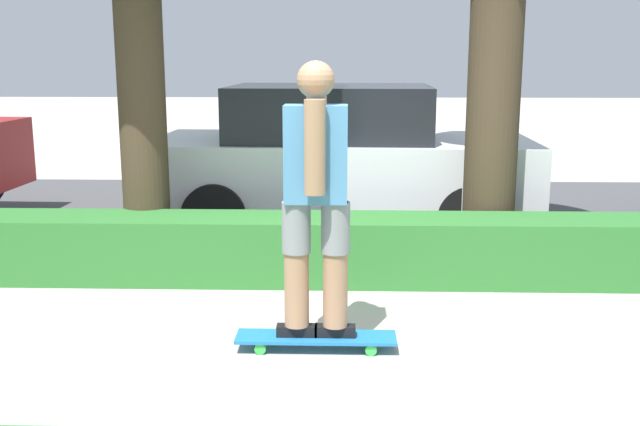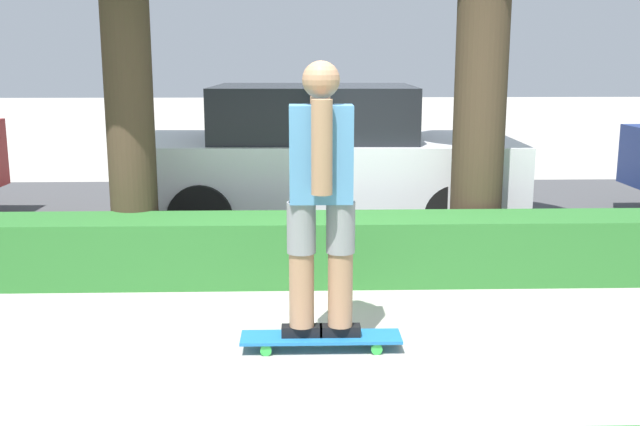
% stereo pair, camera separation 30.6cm
% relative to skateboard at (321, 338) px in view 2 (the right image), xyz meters
% --- Properties ---
extents(ground_plane, '(60.00, 60.00, 0.00)m').
position_rel_skateboard_xyz_m(ground_plane, '(0.02, -0.08, -0.08)').
color(ground_plane, '#ADA89E').
extents(street_asphalt, '(18.23, 5.00, 0.01)m').
position_rel_skateboard_xyz_m(street_asphalt, '(0.02, 4.12, -0.07)').
color(street_asphalt, '#474749').
rests_on(street_asphalt, ground_plane).
extents(hedge_row, '(18.23, 0.60, 0.54)m').
position_rel_skateboard_xyz_m(hedge_row, '(0.02, 1.52, 0.19)').
color(hedge_row, '#2D702D').
rests_on(hedge_row, ground_plane).
extents(skateboard, '(1.03, 0.24, 0.09)m').
position_rel_skateboard_xyz_m(skateboard, '(0.00, 0.00, 0.00)').
color(skateboard, '#1E6BAD').
rests_on(skateboard, ground_plane).
extents(skater_person, '(0.50, 0.45, 1.73)m').
position_rel_skateboard_xyz_m(skater_person, '(-0.00, -0.00, 0.94)').
color(skater_person, black).
rests_on(skater_person, skateboard).
extents(parked_car_middle, '(4.05, 1.93, 1.55)m').
position_rel_skateboard_xyz_m(parked_car_middle, '(0.12, 3.44, 0.72)').
color(parked_car_middle, silver).
rests_on(parked_car_middle, ground_plane).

